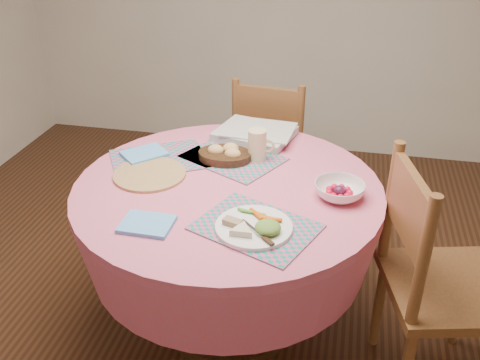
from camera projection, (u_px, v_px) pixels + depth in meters
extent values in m
plane|color=#331C0F|center=(230.00, 324.00, 2.50)|extent=(4.00, 4.00, 0.00)
cylinder|color=#CC5F8B|center=(228.00, 190.00, 2.15)|extent=(1.24, 1.24, 0.04)
cone|color=#CC5F8B|center=(228.00, 225.00, 2.23)|extent=(1.24, 1.24, 0.30)
cylinder|color=black|center=(229.00, 288.00, 2.39)|extent=(0.14, 0.14, 0.44)
cylinder|color=black|center=(230.00, 319.00, 2.49)|extent=(0.56, 0.56, 0.06)
cube|color=brown|center=(447.00, 288.00, 2.02)|extent=(0.54, 0.55, 0.04)
cylinder|color=brown|center=(461.00, 301.00, 2.30)|extent=(0.05, 0.05, 0.47)
cylinder|color=brown|center=(379.00, 302.00, 2.29)|extent=(0.05, 0.05, 0.47)
cylinder|color=brown|center=(422.00, 265.00, 1.72)|extent=(0.05, 0.05, 0.52)
cylinder|color=brown|center=(390.00, 204.00, 2.05)|extent=(0.05, 0.05, 0.52)
cube|color=brown|center=(409.00, 207.00, 1.83)|extent=(0.12, 0.37, 0.25)
cube|color=brown|center=(275.00, 153.00, 3.10)|extent=(0.47, 0.45, 0.04)
cylinder|color=brown|center=(308.00, 177.00, 3.29)|extent=(0.04, 0.04, 0.44)
cylinder|color=brown|center=(254.00, 169.00, 3.39)|extent=(0.04, 0.04, 0.44)
cylinder|color=brown|center=(296.00, 204.00, 3.02)|extent=(0.04, 0.04, 0.44)
cylinder|color=brown|center=(237.00, 194.00, 3.11)|extent=(0.04, 0.04, 0.44)
cylinder|color=brown|center=(300.00, 130.00, 2.78)|extent=(0.04, 0.04, 0.49)
cylinder|color=brown|center=(236.00, 122.00, 2.87)|extent=(0.04, 0.04, 0.49)
cube|color=brown|center=(268.00, 109.00, 2.78)|extent=(0.35, 0.07, 0.23)
cube|color=#178172|center=(256.00, 227.00, 1.87)|extent=(0.48, 0.43, 0.01)
cube|color=#178172|center=(159.00, 159.00, 2.33)|extent=(0.50, 0.46, 0.01)
cube|color=#178172|center=(233.00, 158.00, 2.34)|extent=(0.49, 0.45, 0.01)
cylinder|color=brown|center=(150.00, 174.00, 2.20)|extent=(0.30, 0.30, 0.01)
cube|color=#5BA3EA|center=(147.00, 224.00, 1.88)|extent=(0.18, 0.14, 0.01)
cube|color=#5BA3EA|center=(144.00, 154.00, 2.35)|extent=(0.23, 0.23, 0.01)
cylinder|color=white|center=(254.00, 227.00, 1.85)|extent=(0.27, 0.27, 0.01)
ellipsoid|color=#396422|center=(271.00, 225.00, 1.82)|extent=(0.11, 0.11, 0.04)
cylinder|color=beige|center=(247.00, 233.00, 1.79)|extent=(0.09, 0.09, 0.02)
cube|color=brown|center=(233.00, 226.00, 1.83)|extent=(0.07, 0.05, 0.02)
cube|color=silver|center=(258.00, 230.00, 1.82)|extent=(0.12, 0.11, 0.00)
cylinder|color=black|center=(225.00, 156.00, 2.31)|extent=(0.23, 0.23, 0.03)
ellipsoid|color=tan|center=(216.00, 148.00, 2.30)|extent=(0.07, 0.06, 0.05)
ellipsoid|color=tan|center=(231.00, 146.00, 2.32)|extent=(0.07, 0.06, 0.05)
ellipsoid|color=tan|center=(233.00, 151.00, 2.27)|extent=(0.07, 0.06, 0.05)
cylinder|color=beige|center=(257.00, 145.00, 2.29)|extent=(0.08, 0.08, 0.13)
torus|color=beige|center=(267.00, 146.00, 2.29)|extent=(0.07, 0.01, 0.07)
imported|color=white|center=(339.00, 191.00, 2.04)|extent=(0.24, 0.24, 0.06)
sphere|color=red|center=(350.00, 193.00, 2.04)|extent=(0.03, 0.03, 0.03)
sphere|color=red|center=(348.00, 190.00, 2.06)|extent=(0.03, 0.03, 0.03)
sphere|color=red|center=(341.00, 187.00, 2.07)|extent=(0.03, 0.03, 0.03)
sphere|color=red|center=(334.00, 187.00, 2.08)|extent=(0.03, 0.03, 0.03)
sphere|color=red|center=(329.00, 189.00, 2.06)|extent=(0.03, 0.03, 0.03)
sphere|color=red|center=(329.00, 193.00, 2.04)|extent=(0.03, 0.03, 0.03)
sphere|color=red|center=(333.00, 196.00, 2.02)|extent=(0.03, 0.03, 0.03)
sphere|color=red|center=(340.00, 198.00, 2.01)|extent=(0.03, 0.03, 0.03)
sphere|color=red|center=(347.00, 196.00, 2.01)|extent=(0.03, 0.03, 0.03)
sphere|color=#41122D|center=(339.00, 191.00, 2.04)|extent=(0.05, 0.05, 0.05)
cube|color=silver|center=(255.00, 133.00, 2.52)|extent=(0.39, 0.34, 0.03)
cube|color=silver|center=(259.00, 130.00, 2.51)|extent=(0.34, 0.28, 0.01)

